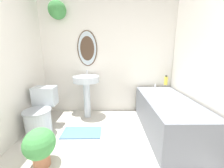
% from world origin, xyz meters
% --- Properties ---
extents(wall_back, '(2.78, 0.32, 2.40)m').
position_xyz_m(wall_back, '(-0.08, 2.46, 1.27)').
color(wall_back, silver).
rests_on(wall_back, ground_plane).
extents(wall_right, '(0.06, 2.56, 2.40)m').
position_xyz_m(wall_right, '(1.36, 1.22, 1.20)').
color(wall_right, silver).
rests_on(wall_right, ground_plane).
extents(toilet, '(0.40, 0.61, 0.71)m').
position_xyz_m(toilet, '(-1.07, 1.61, 0.31)').
color(toilet, silver).
rests_on(toilet, ground_plane).
extents(pedestal_sink, '(0.50, 0.50, 0.93)m').
position_xyz_m(pedestal_sink, '(-0.42, 2.16, 0.65)').
color(pedestal_sink, silver).
rests_on(pedestal_sink, ground_plane).
extents(bathtub, '(0.72, 1.55, 0.63)m').
position_xyz_m(bathtub, '(0.95, 1.62, 0.29)').
color(bathtub, slate).
rests_on(bathtub, ground_plane).
extents(shampoo_bottle, '(0.07, 0.07, 0.19)m').
position_xyz_m(shampoo_bottle, '(1.15, 2.26, 0.72)').
color(shampoo_bottle, gold).
rests_on(shampoo_bottle, bathtub).
extents(potted_plant, '(0.34, 0.34, 0.46)m').
position_xyz_m(potted_plant, '(-0.75, 0.93, 0.26)').
color(potted_plant, '#9E6042').
rests_on(potted_plant, ground_plane).
extents(bath_mat, '(0.62, 0.33, 0.02)m').
position_xyz_m(bath_mat, '(-0.42, 1.56, 0.01)').
color(bath_mat, '#4C7093').
rests_on(bath_mat, ground_plane).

